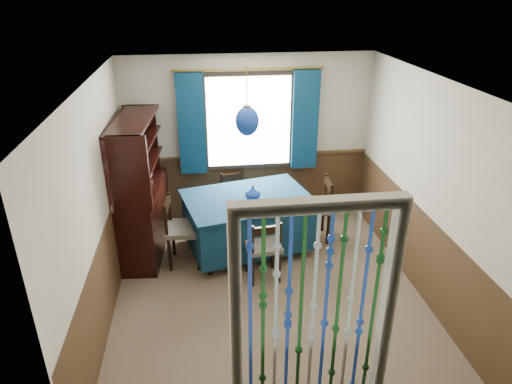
{
  "coord_description": "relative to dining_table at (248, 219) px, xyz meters",
  "views": [
    {
      "loc": [
        -0.72,
        -4.39,
        3.4
      ],
      "look_at": [
        -0.06,
        0.66,
        1.03
      ],
      "focal_mm": 32.0,
      "sensor_mm": 36.0,
      "label": 1
    }
  ],
  "objects": [
    {
      "name": "floor",
      "position": [
        0.12,
        -1.02,
        -0.46
      ],
      "size": [
        4.0,
        4.0,
        0.0
      ],
      "primitive_type": "plane",
      "color": "brown",
      "rests_on": "ground"
    },
    {
      "name": "ceiling",
      "position": [
        0.12,
        -1.02,
        2.04
      ],
      "size": [
        4.0,
        4.0,
        0.0
      ],
      "primitive_type": "plane",
      "rotation": [
        3.14,
        0.0,
        0.0
      ],
      "color": "silver",
      "rests_on": "ground"
    },
    {
      "name": "wall_back",
      "position": [
        0.12,
        0.98,
        0.79
      ],
      "size": [
        3.6,
        0.0,
        3.6
      ],
      "primitive_type": "plane",
      "rotation": [
        1.57,
        0.0,
        0.0
      ],
      "color": "beige",
      "rests_on": "ground"
    },
    {
      "name": "wall_front",
      "position": [
        0.12,
        -3.02,
        0.79
      ],
      "size": [
        3.6,
        0.0,
        3.6
      ],
      "primitive_type": "plane",
      "rotation": [
        -1.57,
        0.0,
        0.0
      ],
      "color": "beige",
      "rests_on": "ground"
    },
    {
      "name": "wall_left",
      "position": [
        -1.68,
        -1.02,
        0.79
      ],
      "size": [
        0.0,
        4.0,
        4.0
      ],
      "primitive_type": "plane",
      "rotation": [
        1.57,
        0.0,
        1.57
      ],
      "color": "beige",
      "rests_on": "ground"
    },
    {
      "name": "wall_right",
      "position": [
        1.92,
        -1.02,
        0.79
      ],
      "size": [
        0.0,
        4.0,
        4.0
      ],
      "primitive_type": "plane",
      "rotation": [
        1.57,
        0.0,
        -1.57
      ],
      "color": "beige",
      "rests_on": "ground"
    },
    {
      "name": "wainscot_back",
      "position": [
        0.12,
        0.96,
        0.04
      ],
      "size": [
        3.6,
        0.0,
        3.6
      ],
      "primitive_type": "plane",
      "rotation": [
        1.57,
        0.0,
        0.0
      ],
      "color": "#402B18",
      "rests_on": "ground"
    },
    {
      "name": "wainscot_left",
      "position": [
        -1.66,
        -1.02,
        0.04
      ],
      "size": [
        0.0,
        4.0,
        4.0
      ],
      "primitive_type": "plane",
      "rotation": [
        1.57,
        0.0,
        1.57
      ],
      "color": "#402B18",
      "rests_on": "ground"
    },
    {
      "name": "wainscot_right",
      "position": [
        1.91,
        -1.02,
        0.04
      ],
      "size": [
        0.0,
        4.0,
        4.0
      ],
      "primitive_type": "plane",
      "rotation": [
        1.57,
        0.0,
        -1.57
      ],
      "color": "#402B18",
      "rests_on": "ground"
    },
    {
      "name": "window",
      "position": [
        0.12,
        0.93,
        1.09
      ],
      "size": [
        1.32,
        0.12,
        1.42
      ],
      "primitive_type": "cube",
      "color": "black",
      "rests_on": "wall_back"
    },
    {
      "name": "doorway",
      "position": [
        0.12,
        -2.96,
        0.59
      ],
      "size": [
        1.16,
        0.12,
        2.18
      ],
      "primitive_type": null,
      "color": "silver",
      "rests_on": "ground"
    },
    {
      "name": "dining_table",
      "position": [
        0.0,
        0.0,
        0.0
      ],
      "size": [
        1.85,
        1.47,
        0.79
      ],
      "rotation": [
        0.0,
        0.0,
        0.23
      ],
      "color": "#0E2F49",
      "rests_on": "floor"
    },
    {
      "name": "chair_near",
      "position": [
        0.11,
        -0.72,
        -0.01
      ],
      "size": [
        0.45,
        0.44,
        0.84
      ],
      "rotation": [
        0.0,
        0.0,
        0.1
      ],
      "color": "black",
      "rests_on": "floor"
    },
    {
      "name": "chair_far",
      "position": [
        -0.12,
        0.7,
        -0.02
      ],
      "size": [
        0.47,
        0.46,
        0.82
      ],
      "rotation": [
        0.0,
        0.0,
        3.34
      ],
      "color": "black",
      "rests_on": "floor"
    },
    {
      "name": "chair_left",
      "position": [
        -0.88,
        -0.23,
        0.04
      ],
      "size": [
        0.48,
        0.5,
        0.94
      ],
      "rotation": [
        0.0,
        0.0,
        -1.65
      ],
      "color": "black",
      "rests_on": "floor"
    },
    {
      "name": "chair_right",
      "position": [
        0.99,
        0.17,
        0.03
      ],
      "size": [
        0.46,
        0.48,
        0.92
      ],
      "rotation": [
        0.0,
        0.0,
        1.51
      ],
      "color": "black",
      "rests_on": "floor"
    },
    {
      "name": "sideboard",
      "position": [
        -1.41,
        0.18,
        0.18
      ],
      "size": [
        0.61,
        1.46,
        1.86
      ],
      "rotation": [
        0.0,
        0.0,
        -0.08
      ],
      "color": "black",
      "rests_on": "floor"
    },
    {
      "name": "pendant_lamp",
      "position": [
        0.0,
        -0.0,
        1.38
      ],
      "size": [
        0.3,
        0.3,
        0.85
      ],
      "color": "olive",
      "rests_on": "ceiling"
    },
    {
      "name": "vase_table",
      "position": [
        0.06,
        -0.09,
        0.43
      ],
      "size": [
        0.21,
        0.21,
        0.19
      ],
      "primitive_type": "imported",
      "rotation": [
        0.0,
        0.0,
        0.19
      ],
      "color": "navy",
      "rests_on": "dining_table"
    },
    {
      "name": "bowl_shelf",
      "position": [
        -1.35,
        -0.17,
        0.84
      ],
      "size": [
        0.26,
        0.26,
        0.05
      ],
      "primitive_type": "imported",
      "rotation": [
        0.0,
        0.0,
        -0.38
      ],
      "color": "beige",
      "rests_on": "sideboard"
    },
    {
      "name": "vase_sideboard",
      "position": [
        -1.35,
        0.49,
        0.58
      ],
      "size": [
        0.26,
        0.26,
        0.21
      ],
      "primitive_type": "imported",
      "rotation": [
        0.0,
        0.0,
        -0.37
      ],
      "color": "beige",
      "rests_on": "sideboard"
    }
  ]
}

